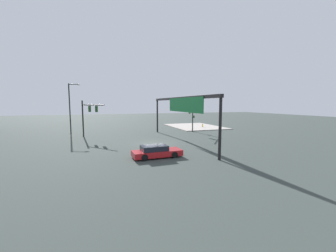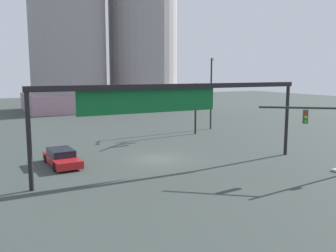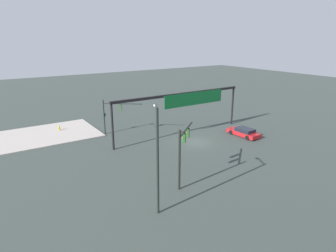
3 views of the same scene
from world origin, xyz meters
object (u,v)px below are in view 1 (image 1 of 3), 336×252
(traffic_signal_near_corner, at_px, (191,114))
(traffic_signal_opposite_side, at_px, (88,113))
(fire_hydrant_on_curb, at_px, (203,125))
(streetlamp_curved_arm, at_px, (71,105))
(sedan_car_approaching, at_px, (156,152))

(traffic_signal_near_corner, xyz_separation_m, traffic_signal_opposite_side, (0.44, 17.65, 0.45))
(traffic_signal_near_corner, distance_m, fire_hydrant_on_curb, 9.04)
(fire_hydrant_on_curb, bearing_deg, streetlamp_curved_arm, 92.86)
(traffic_signal_opposite_side, relative_size, sedan_car_approaching, 1.18)
(streetlamp_curved_arm, height_order, sedan_car_approaching, streetlamp_curved_arm)
(sedan_car_approaching, bearing_deg, traffic_signal_near_corner, 52.05)
(streetlamp_curved_arm, bearing_deg, sedan_car_approaching, -38.15)
(sedan_car_approaching, bearing_deg, fire_hydrant_on_curb, 49.98)
(streetlamp_curved_arm, xyz_separation_m, fire_hydrant_on_curb, (1.31, -26.29, -4.50))
(traffic_signal_opposite_side, height_order, sedan_car_approaching, traffic_signal_opposite_side)
(fire_hydrant_on_curb, bearing_deg, traffic_signal_near_corner, 137.32)
(streetlamp_curved_arm, bearing_deg, traffic_signal_opposite_side, -31.03)
(traffic_signal_opposite_side, xyz_separation_m, streetlamp_curved_arm, (4.54, 2.85, 1.11))
(sedan_car_approaching, bearing_deg, traffic_signal_opposite_side, 110.85)
(traffic_signal_opposite_side, distance_m, sedan_car_approaching, 17.30)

